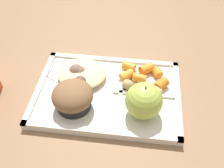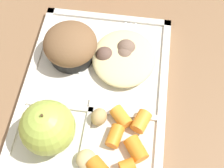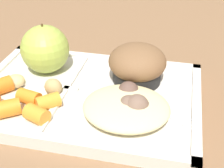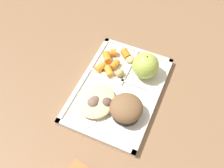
{
  "view_description": "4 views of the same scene",
  "coord_description": "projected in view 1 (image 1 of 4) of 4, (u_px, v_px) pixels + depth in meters",
  "views": [
    {
      "loc": [
        -0.06,
        0.42,
        0.5
      ],
      "look_at": [
        -0.01,
        0.0,
        0.05
      ],
      "focal_mm": 41.1,
      "sensor_mm": 36.0,
      "label": 1
    },
    {
      "loc": [
        -0.25,
        -0.07,
        0.5
      ],
      "look_at": [
        0.0,
        -0.03,
        0.05
      ],
      "focal_mm": 50.12,
      "sensor_mm": 36.0,
      "label": 2
    },
    {
      "loc": [
        0.13,
        -0.41,
        0.3
      ],
      "look_at": [
        0.05,
        -0.01,
        0.05
      ],
      "focal_mm": 50.83,
      "sensor_mm": 36.0,
      "label": 3
    },
    {
      "loc": [
        0.44,
        0.17,
        0.73
      ],
      "look_at": [
        0.02,
        -0.02,
        0.05
      ],
      "focal_mm": 43.27,
      "sensor_mm": 36.0,
      "label": 4
    }
  ],
  "objects": [
    {
      "name": "lunch_tray",
      "position": [
        108.0,
        93.0,
        0.65
      ],
      "size": [
        0.36,
        0.25,
        0.02
      ],
      "color": "silver",
      "rests_on": "ground"
    },
    {
      "name": "ground",
      "position": [
        108.0,
        95.0,
        0.65
      ],
      "size": [
        6.0,
        6.0,
        0.0
      ],
      "primitive_type": "plane",
      "color": "#846042"
    },
    {
      "name": "carrot_slice_tilted",
      "position": [
        129.0,
        67.0,
        0.69
      ],
      "size": [
        0.04,
        0.03,
        0.02
      ],
      "primitive_type": "cylinder",
      "rotation": [
        0.0,
        1.57,
        5.91
      ],
      "color": "orange",
      "rests_on": "lunch_tray"
    },
    {
      "name": "carrot_slice_large",
      "position": [
        161.0,
        84.0,
        0.64
      ],
      "size": [
        0.04,
        0.04,
        0.03
      ],
      "primitive_type": "cylinder",
      "rotation": [
        0.0,
        1.57,
        0.86
      ],
      "color": "orange",
      "rests_on": "lunch_tray"
    },
    {
      "name": "meatball_side",
      "position": [
        80.0,
        72.0,
        0.67
      ],
      "size": [
        0.03,
        0.03,
        0.03
      ],
      "primitive_type": "sphere",
      "color": "#755B4C",
      "rests_on": "lunch_tray"
    },
    {
      "name": "meatball_front",
      "position": [
        80.0,
        82.0,
        0.64
      ],
      "size": [
        0.03,
        0.03,
        0.03
      ],
      "primitive_type": "sphere",
      "color": "brown",
      "rests_on": "lunch_tray"
    },
    {
      "name": "bran_muffin",
      "position": [
        73.0,
        97.0,
        0.59
      ],
      "size": [
        0.1,
        0.1,
        0.07
      ],
      "color": "black",
      "rests_on": "lunch_tray"
    },
    {
      "name": "egg_noodle_pile",
      "position": [
        82.0,
        73.0,
        0.67
      ],
      "size": [
        0.13,
        0.12,
        0.03
      ],
      "primitive_type": "ellipsoid",
      "color": "beige",
      "rests_on": "lunch_tray"
    },
    {
      "name": "carrot_slice_center",
      "position": [
        157.0,
        73.0,
        0.67
      ],
      "size": [
        0.03,
        0.03,
        0.02
      ],
      "primitive_type": "cylinder",
      "rotation": [
        0.0,
        1.57,
        5.2
      ],
      "color": "orange",
      "rests_on": "lunch_tray"
    },
    {
      "name": "carrot_slice_back",
      "position": [
        147.0,
        69.0,
        0.68
      ],
      "size": [
        0.04,
        0.04,
        0.03
      ],
      "primitive_type": "cylinder",
      "rotation": [
        0.0,
        1.57,
        0.61
      ],
      "color": "orange",
      "rests_on": "lunch_tray"
    },
    {
      "name": "meatball_center",
      "position": [
        76.0,
        71.0,
        0.67
      ],
      "size": [
        0.04,
        0.04,
        0.04
      ],
      "primitive_type": "sphere",
      "color": "#755B4C",
      "rests_on": "lunch_tray"
    },
    {
      "name": "carrot_slice_small",
      "position": [
        139.0,
        78.0,
        0.66
      ],
      "size": [
        0.04,
        0.03,
        0.02
      ],
      "primitive_type": "cylinder",
      "rotation": [
        0.0,
        1.57,
        6.06
      ],
      "color": "orange",
      "rests_on": "lunch_tray"
    },
    {
      "name": "potato_chunk_large",
      "position": [
        128.0,
        85.0,
        0.64
      ],
      "size": [
        0.04,
        0.03,
        0.03
      ],
      "primitive_type": "ellipsoid",
      "rotation": [
        0.0,
        0.0,
        2.83
      ],
      "color": "tan",
      "rests_on": "lunch_tray"
    },
    {
      "name": "potato_chunk_wedge",
      "position": [
        156.0,
        91.0,
        0.63
      ],
      "size": [
        0.04,
        0.03,
        0.02
      ],
      "primitive_type": "ellipsoid",
      "rotation": [
        0.0,
        0.0,
        3.04
      ],
      "color": "tan",
      "rests_on": "lunch_tray"
    },
    {
      "name": "green_apple",
      "position": [
        144.0,
        101.0,
        0.57
      ],
      "size": [
        0.08,
        0.08,
        0.09
      ],
      "color": "#A8C14C",
      "rests_on": "lunch_tray"
    },
    {
      "name": "carrot_slice_near_corner",
      "position": [
        127.0,
        75.0,
        0.67
      ],
      "size": [
        0.04,
        0.04,
        0.02
      ],
      "primitive_type": "cylinder",
      "rotation": [
        0.0,
        1.57,
        3.88
      ],
      "color": "orange",
      "rests_on": "lunch_tray"
    },
    {
      "name": "plastic_fork",
      "position": [
        63.0,
        82.0,
        0.66
      ],
      "size": [
        0.15,
        0.1,
        0.0
      ],
      "color": "silver",
      "rests_on": "lunch_tray"
    }
  ]
}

